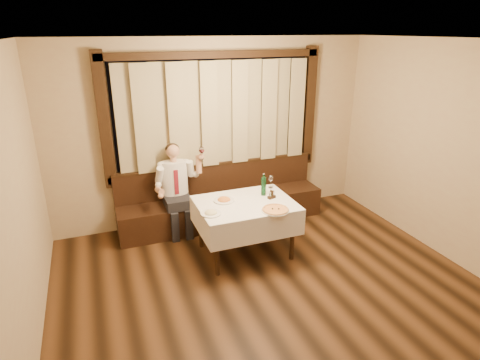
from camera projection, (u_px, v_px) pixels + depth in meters
name	position (u px, v px, depth m)	size (l,w,h in m)	color
room	(270.00, 165.00, 4.37)	(5.01, 6.01, 2.81)	black
banquette	(221.00, 204.00, 6.32)	(3.20, 0.61, 0.94)	black
dining_table	(245.00, 210.00, 5.31)	(1.27, 0.97, 0.76)	black
pizza	(275.00, 210.00, 5.02)	(0.35, 0.35, 0.04)	white
pasta_red	(224.00, 198.00, 5.30)	(0.28, 0.28, 0.09)	white
pasta_cream	(211.00, 211.00, 4.92)	(0.25, 0.25, 0.09)	white
green_bottle	(264.00, 186.00, 5.46)	(0.07, 0.07, 0.31)	#125527
table_wine_glass	(271.00, 179.00, 5.71)	(0.07, 0.07, 0.18)	white
cruet_caddy	(272.00, 195.00, 5.38)	(0.12, 0.08, 0.12)	black
seated_man	(176.00, 183.00, 5.84)	(0.73, 0.55, 1.36)	black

